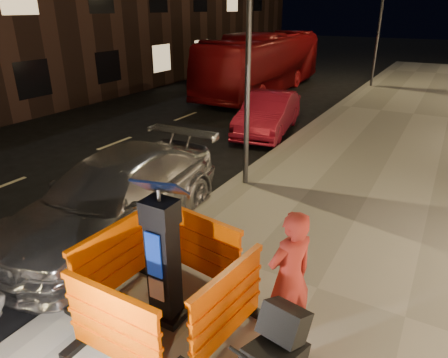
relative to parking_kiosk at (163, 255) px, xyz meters
The scene contains 14 objects.
ground_plane 2.41m from the parking_kiosk, 130.92° to the left, with size 120.00×120.00×0.00m, color black.
sidewalk 2.51m from the parking_kiosk, 44.92° to the left, with size 6.00×60.00×0.15m, color gray.
kerb 2.37m from the parking_kiosk, 130.92° to the left, with size 0.30×60.00×0.15m, color slate.
parking_kiosk is the anchor object (origin of this frame).
barrier_front 1.05m from the parking_kiosk, 90.00° to the right, with size 1.41×0.58×1.10m, color #F85700.
barrier_back 1.05m from the parking_kiosk, 90.00° to the left, with size 1.41×0.58×1.10m, color #F85700.
barrier_kerbside 1.05m from the parking_kiosk, behind, with size 1.41×0.58×1.10m, color #F85700.
barrier_bldgside 1.05m from the parking_kiosk, ahead, with size 1.41×0.58×1.10m, color #F85700.
car_silver 3.06m from the parking_kiosk, 146.82° to the left, with size 2.10×5.17×1.50m, color #B4B4B9.
car_red 9.57m from the parking_kiosk, 105.73° to the left, with size 1.46×4.19×1.38m, color maroon.
bus_doubledecker 16.91m from the parking_kiosk, 110.33° to the left, with size 2.45×10.46×2.91m, color maroon.
man 1.61m from the parking_kiosk, 18.27° to the left, with size 0.65×0.43×1.78m, color maroon.
street_lamp_mid 5.15m from the parking_kiosk, 103.92° to the left, with size 0.12×0.12×6.00m, color #3F3F44.
street_lamp_far 19.74m from the parking_kiosk, 93.33° to the left, with size 0.12×0.12×6.00m, color #3F3F44.
Camera 1 is at (4.20, -4.94, 4.05)m, focal length 32.00 mm.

